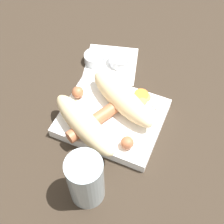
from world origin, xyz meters
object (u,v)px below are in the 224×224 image
Objects in this scene: condiment_cup_near at (119,61)px; drink_glass at (86,180)px; condiment_cup_far at (95,59)px; sausage at (101,116)px; food_tray at (112,118)px; bread_roll at (104,111)px.

condiment_cup_near is 0.43× the size of drink_glass.
condiment_cup_near is 1.00× the size of condiment_cup_far.
sausage is 3.34× the size of condiment_cup_far.
food_tray is 0.20m from condiment_cup_far.
condiment_cup_near is at bearing -79.13° from sausage.
sausage is at bearing 59.49° from bread_roll.
sausage is 1.43× the size of drink_glass.
bread_roll reaches higher than food_tray.
sausage is at bearing -75.40° from drink_glass.
drink_glass is (-0.04, 0.16, 0.02)m from sausage.
sausage reaches higher than condiment_cup_far.
bread_roll is 1.32× the size of sausage.
food_tray and condiment_cup_far have the same top height.
condiment_cup_far is at bearing -67.02° from drink_glass.
food_tray is 0.18m from condiment_cup_near.
condiment_cup_far is at bearing -60.44° from sausage.
condiment_cup_far is 0.43× the size of drink_glass.
bread_roll is at bearing 51.41° from food_tray.
bread_roll is 1.89× the size of drink_glass.
bread_roll is at bearing -120.51° from sausage.
food_tray is at bearing -126.59° from sausage.
food_tray is 0.05m from bread_roll.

